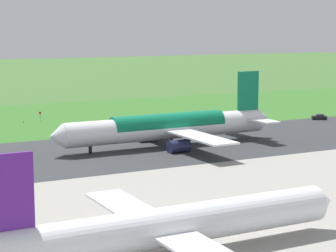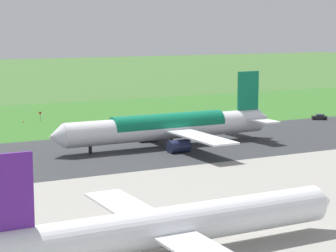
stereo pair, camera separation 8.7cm
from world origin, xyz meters
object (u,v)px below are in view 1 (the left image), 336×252
at_px(airliner_parked_mid, 170,225).
at_px(traffic_cone_orange, 24,122).
at_px(service_car_followme, 319,117).
at_px(no_stopping_sign, 40,116).
at_px(airliner_main, 170,127).

height_order(airliner_parked_mid, traffic_cone_orange, airliner_parked_mid).
height_order(service_car_followme, no_stopping_sign, no_stopping_sign).
bearing_deg(airliner_main, no_stopping_sign, -73.24).
bearing_deg(no_stopping_sign, airliner_parked_mid, 81.11).
distance_m(service_car_followme, no_stopping_sign, 78.16).
bearing_deg(no_stopping_sign, airliner_main, 106.76).
xyz_separation_m(airliner_main, airliner_parked_mid, (32.04, 61.69, -0.61)).
relative_size(airliner_main, no_stopping_sign, 19.17).
relative_size(airliner_parked_mid, no_stopping_sign, 16.62).
distance_m(airliner_main, traffic_cone_orange, 53.25).
distance_m(airliner_main, airliner_parked_mid, 69.52).
height_order(service_car_followme, traffic_cone_orange, service_car_followme).
relative_size(service_car_followme, no_stopping_sign, 1.61).
relative_size(airliner_main, airliner_parked_mid, 1.15).
bearing_deg(no_stopping_sign, traffic_cone_orange, -6.15).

